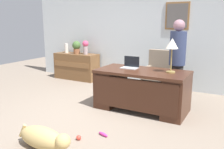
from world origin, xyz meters
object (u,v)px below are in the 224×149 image
at_px(desk, 141,89).
at_px(dog_toy_plush, 103,134).
at_px(credenza, 77,66).
at_px(dog_toy_bone, 27,135).
at_px(vase_with_flowers, 85,46).
at_px(dog_toy_ball, 79,138).
at_px(armchair, 159,76).
at_px(potted_plant, 77,47).
at_px(laptop, 130,65).
at_px(vase_empty, 66,48).
at_px(desk_lamp, 172,46).
at_px(person_standing, 177,62).
at_px(dog_lying, 44,138).

bearing_deg(desk, dog_toy_plush, -93.04).
bearing_deg(credenza, dog_toy_bone, -64.64).
distance_m(vase_with_flowers, dog_toy_ball, 3.75).
distance_m(armchair, dog_toy_plush, 2.28).
bearing_deg(dog_toy_bone, potted_plant, 115.06).
relative_size(dog_toy_ball, dog_toy_plush, 0.39).
height_order(laptop, dog_toy_plush, laptop).
distance_m(vase_empty, dog_toy_ball, 4.13).
bearing_deg(desk, desk_lamp, 10.99).
height_order(person_standing, dog_lying, person_standing).
bearing_deg(dog_toy_ball, desk_lamp, 63.74).
distance_m(armchair, dog_toy_ball, 2.58).
bearing_deg(armchair, dog_toy_plush, -92.80).
bearing_deg(armchair, credenza, 168.90).
distance_m(vase_empty, potted_plant, 0.38).
bearing_deg(vase_with_flowers, person_standing, -16.21).
height_order(dog_lying, laptop, laptop).
bearing_deg(desk, dog_lying, -105.86).
distance_m(person_standing, laptop, 0.94).
bearing_deg(laptop, vase_with_flowers, 146.54).
relative_size(person_standing, vase_with_flowers, 4.45).
bearing_deg(dog_toy_plush, desk, 86.96).
xyz_separation_m(person_standing, dog_lying, (-1.05, -2.66, -0.73)).
bearing_deg(potted_plant, dog_toy_bone, -64.94).
xyz_separation_m(person_standing, potted_plant, (-3.09, 0.81, 0.06)).
distance_m(dog_lying, desk_lamp, 2.61).
height_order(credenza, dog_toy_ball, credenza).
bearing_deg(credenza, desk_lamp, -23.43).
bearing_deg(dog_toy_plush, potted_plant, 132.55).
xyz_separation_m(dog_lying, potted_plant, (-2.03, 3.46, 0.79)).
bearing_deg(credenza, dog_toy_plush, -47.21).
xyz_separation_m(potted_plant, dog_toy_ball, (2.29, -3.04, -0.91)).
distance_m(vase_with_flowers, potted_plant, 0.31).
height_order(vase_with_flowers, dog_toy_plush, vase_with_flowers).
xyz_separation_m(laptop, dog_toy_bone, (-0.74, -2.02, -0.80)).
distance_m(credenza, dog_toy_plush, 3.78).
bearing_deg(potted_plant, dog_toy_ball, -53.02).
height_order(potted_plant, dog_toy_plush, potted_plant).
height_order(credenza, vase_with_flowers, vase_with_flowers).
height_order(desk, vase_with_flowers, vase_with_flowers).
distance_m(credenza, laptop, 2.70).
relative_size(vase_empty, dog_toy_ball, 3.79).
relative_size(credenza, vase_empty, 4.76).
xyz_separation_m(armchair, potted_plant, (-2.64, 0.52, 0.47)).
bearing_deg(vase_empty, laptop, -26.19).
xyz_separation_m(desk_lamp, dog_toy_ball, (-0.83, -1.68, -1.21)).
relative_size(credenza, armchair, 1.25).
bearing_deg(dog_toy_plush, dog_lying, -125.38).
height_order(armchair, dog_toy_plush, armchair).
relative_size(armchair, dog_toy_bone, 6.15).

